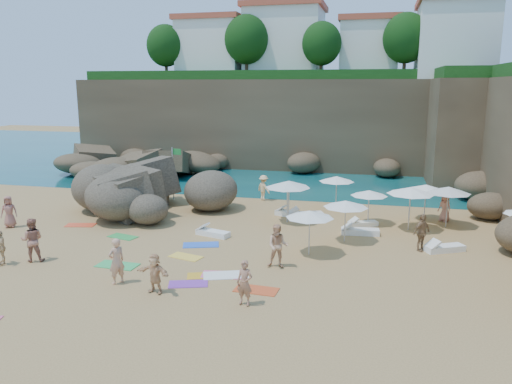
% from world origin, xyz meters
% --- Properties ---
extents(ground, '(120.00, 120.00, 0.00)m').
position_xyz_m(ground, '(0.00, 0.00, 0.00)').
color(ground, tan).
rests_on(ground, ground).
extents(seawater, '(120.00, 120.00, 0.00)m').
position_xyz_m(seawater, '(0.00, 30.00, 0.00)').
color(seawater, '#0C4751').
rests_on(seawater, ground).
extents(cliff_back, '(44.00, 8.00, 8.00)m').
position_xyz_m(cliff_back, '(2.00, 25.00, 4.00)').
color(cliff_back, brown).
rests_on(cliff_back, ground).
extents(cliff_corner, '(10.00, 12.00, 8.00)m').
position_xyz_m(cliff_corner, '(17.00, 20.00, 4.00)').
color(cliff_corner, brown).
rests_on(cliff_corner, ground).
extents(rock_promontory, '(12.00, 7.00, 2.00)m').
position_xyz_m(rock_promontory, '(-11.00, 16.00, 0.00)').
color(rock_promontory, brown).
rests_on(rock_promontory, ground).
extents(clifftop_buildings, '(28.48, 9.48, 7.00)m').
position_xyz_m(clifftop_buildings, '(2.96, 25.79, 11.24)').
color(clifftop_buildings, white).
rests_on(clifftop_buildings, cliff_back).
extents(clifftop_trees, '(35.60, 23.82, 4.40)m').
position_xyz_m(clifftop_trees, '(4.78, 19.52, 11.26)').
color(clifftop_trees, '#11380F').
rests_on(clifftop_trees, ground).
extents(marina_masts, '(3.10, 0.10, 6.00)m').
position_xyz_m(marina_masts, '(-16.50, 30.00, 3.00)').
color(marina_masts, white).
rests_on(marina_masts, ground).
extents(rock_outcrop, '(7.96, 6.35, 2.94)m').
position_xyz_m(rock_outcrop, '(-4.93, 4.36, 0.00)').
color(rock_outcrop, brown).
rests_on(rock_outcrop, ground).
extents(flag_pole, '(0.68, 0.18, 3.52)m').
position_xyz_m(flag_pole, '(-4.89, 8.39, 2.25)').
color(flag_pole, silver).
rests_on(flag_pole, ground).
extents(parasol_0, '(2.16, 2.16, 2.05)m').
position_xyz_m(parasol_0, '(5.79, 8.41, 1.88)').
color(parasol_0, silver).
rests_on(parasol_0, ground).
extents(parasol_1, '(2.40, 2.40, 2.27)m').
position_xyz_m(parasol_1, '(3.39, 5.16, 2.08)').
color(parasol_1, silver).
rests_on(parasol_1, ground).
extents(parasol_2, '(2.19, 2.19, 2.07)m').
position_xyz_m(parasol_2, '(10.90, 6.86, 1.90)').
color(parasol_2, silver).
rests_on(parasol_2, ground).
extents(parasol_3, '(2.02, 2.02, 1.91)m').
position_xyz_m(parasol_3, '(7.82, 5.31, 1.75)').
color(parasol_3, silver).
rests_on(parasol_3, ground).
extents(parasol_5, '(2.18, 2.18, 2.06)m').
position_xyz_m(parasol_5, '(6.77, 1.83, 1.89)').
color(parasol_5, silver).
rests_on(parasol_5, ground).
extents(parasol_7, '(2.33, 2.33, 2.21)m').
position_xyz_m(parasol_7, '(11.96, 5.83, 2.02)').
color(parasol_7, silver).
rests_on(parasol_7, ground).
extents(parasol_8, '(2.45, 2.45, 2.32)m').
position_xyz_m(parasol_8, '(9.93, 4.65, 2.13)').
color(parasol_8, silver).
rests_on(parasol_8, ground).
extents(parasol_9, '(2.49, 2.49, 2.35)m').
position_xyz_m(parasol_9, '(3.40, 4.64, 2.16)').
color(parasol_9, silver).
rests_on(parasol_9, ground).
extents(parasol_11, '(2.18, 2.18, 2.06)m').
position_xyz_m(parasol_11, '(5.33, -0.51, 1.89)').
color(parasol_11, silver).
rests_on(parasol_11, ground).
extents(lounger_0, '(2.16, 1.40, 0.32)m').
position_xyz_m(lounger_0, '(4.27, 5.76, 0.16)').
color(lounger_0, white).
rests_on(lounger_0, ground).
extents(lounger_1, '(1.99, 1.23, 0.29)m').
position_xyz_m(lounger_1, '(3.41, 5.90, 0.15)').
color(lounger_1, white).
rests_on(lounger_1, ground).
extents(lounger_2, '(1.67, 1.18, 0.25)m').
position_xyz_m(lounger_2, '(7.56, 4.82, 0.12)').
color(lounger_2, white).
rests_on(lounger_2, ground).
extents(lounger_3, '(1.89, 1.10, 0.28)m').
position_xyz_m(lounger_3, '(0.18, 1.17, 0.14)').
color(lounger_3, white).
rests_on(lounger_3, ground).
extents(lounger_4, '(1.97, 0.82, 0.30)m').
position_xyz_m(lounger_4, '(7.48, 3.20, 0.15)').
color(lounger_4, white).
rests_on(lounger_4, ground).
extents(lounger_5, '(1.92, 1.40, 0.29)m').
position_xyz_m(lounger_5, '(11.38, 1.39, 0.14)').
color(lounger_5, white).
rests_on(lounger_5, ground).
extents(towel_2, '(1.65, 1.20, 0.03)m').
position_xyz_m(towel_2, '(1.64, -4.10, 0.01)').
color(towel_2, gold).
rests_on(towel_2, ground).
extents(towel_3, '(1.80, 0.96, 0.03)m').
position_xyz_m(towel_3, '(-2.42, -3.87, 0.02)').
color(towel_3, green).
rests_on(towel_3, ground).
extents(towel_4, '(1.62, 1.09, 0.03)m').
position_xyz_m(towel_4, '(0.02, -2.16, 0.01)').
color(towel_4, yellow).
rests_on(towel_4, ground).
extents(towel_5, '(2.01, 1.48, 0.03)m').
position_xyz_m(towel_5, '(2.41, -3.86, 0.02)').
color(towel_5, white).
rests_on(towel_5, ground).
extents(towel_6, '(1.66, 1.19, 0.03)m').
position_xyz_m(towel_6, '(1.26, -5.06, 0.01)').
color(towel_6, purple).
rests_on(towel_6, ground).
extents(towel_7, '(1.71, 1.11, 0.03)m').
position_xyz_m(towel_7, '(-7.51, 1.30, 0.01)').
color(towel_7, '#F04D2A').
rests_on(towel_7, ground).
extents(towel_8, '(1.89, 1.36, 0.03)m').
position_xyz_m(towel_8, '(0.10, -0.41, 0.02)').
color(towel_8, blue).
rests_on(towel_8, ground).
extents(towel_9, '(1.75, 1.05, 0.03)m').
position_xyz_m(towel_9, '(2.25, -3.86, 0.01)').
color(towel_9, pink).
rests_on(towel_9, ground).
extents(towel_10, '(1.67, 0.91, 0.03)m').
position_xyz_m(towel_10, '(3.95, -5.00, 0.01)').
color(towel_10, '#D74C21').
rests_on(towel_10, ground).
extents(towel_11, '(1.63, 1.08, 0.03)m').
position_xyz_m(towel_11, '(-4.20, -0.10, 0.01)').
color(towel_11, green).
rests_on(towel_11, ground).
extents(person_stand_1, '(1.16, 1.06, 1.93)m').
position_xyz_m(person_stand_1, '(-6.26, -4.22, 0.97)').
color(person_stand_1, '#AA6C55').
rests_on(person_stand_1, ground).
extents(person_stand_2, '(1.14, 1.04, 1.70)m').
position_xyz_m(person_stand_2, '(0.92, 9.58, 0.85)').
color(person_stand_2, '#F9CF8D').
rests_on(person_stand_2, ground).
extents(person_stand_3, '(1.03, 1.04, 1.77)m').
position_xyz_m(person_stand_3, '(10.30, 1.23, 0.88)').
color(person_stand_3, '#936D49').
rests_on(person_stand_3, ground).
extents(person_stand_4, '(0.86, 0.88, 1.62)m').
position_xyz_m(person_stand_4, '(11.98, 6.91, 0.81)').
color(person_stand_4, tan).
rests_on(person_stand_4, ground).
extents(person_stand_5, '(1.38, 1.08, 1.49)m').
position_xyz_m(person_stand_5, '(-8.37, 10.00, 0.74)').
color(person_stand_5, tan).
rests_on(person_stand_5, ground).
extents(person_stand_6, '(0.73, 0.80, 1.83)m').
position_xyz_m(person_stand_6, '(-1.44, -5.62, 0.91)').
color(person_stand_6, tan).
rests_on(person_stand_6, ground).
extents(person_lie_1, '(1.63, 1.68, 0.36)m').
position_xyz_m(person_lie_1, '(-7.26, -4.92, 0.18)').
color(person_lie_1, tan).
rests_on(person_lie_1, ground).
extents(person_lie_2, '(1.51, 1.88, 0.45)m').
position_xyz_m(person_lie_2, '(-10.97, 0.06, 0.23)').
color(person_lie_2, '#A56152').
rests_on(person_lie_2, ground).
extents(person_lie_3, '(1.65, 1.73, 0.40)m').
position_xyz_m(person_lie_3, '(0.39, -6.13, 0.20)').
color(person_lie_3, '#E1A976').
rests_on(person_lie_3, ground).
extents(person_lie_4, '(0.86, 1.68, 0.38)m').
position_xyz_m(person_lie_4, '(3.87, -6.36, 0.19)').
color(person_lie_4, '#A36D51').
rests_on(person_lie_4, ground).
extents(person_lie_5, '(1.06, 1.92, 0.70)m').
position_xyz_m(person_lie_5, '(4.28, -2.50, 0.35)').
color(person_lie_5, tan).
rests_on(person_lie_5, ground).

